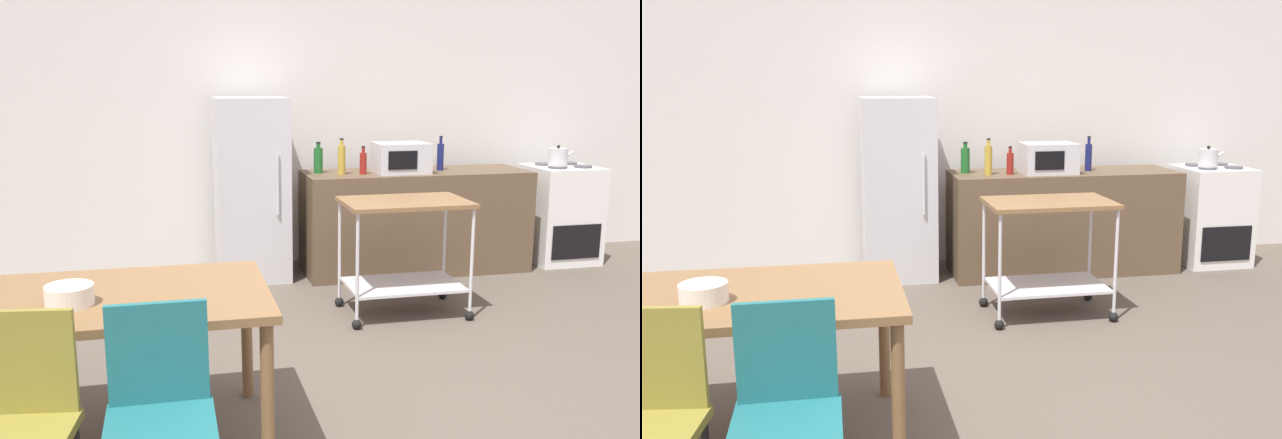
# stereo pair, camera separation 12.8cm
# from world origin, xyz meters

# --- Properties ---
(ground_plane) EXTENTS (12.00, 12.00, 0.00)m
(ground_plane) POSITION_xyz_m (0.00, 0.00, 0.00)
(ground_plane) COLOR brown
(back_wall) EXTENTS (8.40, 0.12, 2.90)m
(back_wall) POSITION_xyz_m (0.00, 3.20, 1.45)
(back_wall) COLOR silver
(back_wall) RESTS_ON ground_plane
(kitchen_counter) EXTENTS (2.00, 0.64, 0.90)m
(kitchen_counter) POSITION_xyz_m (0.90, 2.60, 0.45)
(kitchen_counter) COLOR brown
(kitchen_counter) RESTS_ON ground_plane
(dining_table) EXTENTS (1.50, 0.90, 0.75)m
(dining_table) POSITION_xyz_m (-1.56, 0.00, 0.67)
(dining_table) COLOR brown
(dining_table) RESTS_ON ground_plane
(chair_olive) EXTENTS (0.45, 0.45, 0.89)m
(chair_olive) POSITION_xyz_m (-1.81, -0.68, 0.52)
(chair_olive) COLOR olive
(chair_olive) RESTS_ON ground_plane
(chair_teal) EXTENTS (0.40, 0.40, 0.89)m
(chair_teal) POSITION_xyz_m (-1.31, -0.70, 0.52)
(chair_teal) COLOR #1E666B
(chair_teal) RESTS_ON ground_plane
(stove_oven) EXTENTS (0.60, 0.61, 0.92)m
(stove_oven) POSITION_xyz_m (2.35, 2.62, 0.45)
(stove_oven) COLOR white
(stove_oven) RESTS_ON ground_plane
(refrigerator) EXTENTS (0.60, 0.63, 1.55)m
(refrigerator) POSITION_xyz_m (-0.55, 2.70, 0.78)
(refrigerator) COLOR silver
(refrigerator) RESTS_ON ground_plane
(kitchen_cart) EXTENTS (0.91, 0.57, 0.85)m
(kitchen_cart) POSITION_xyz_m (0.41, 1.50, 0.57)
(kitchen_cart) COLOR brown
(kitchen_cart) RESTS_ON ground_plane
(bottle_vinegar) EXTENTS (0.08, 0.08, 0.27)m
(bottle_vinegar) POSITION_xyz_m (0.03, 2.67, 1.01)
(bottle_vinegar) COLOR #1E6628
(bottle_vinegar) RESTS_ON kitchen_counter
(bottle_sesame_oil) EXTENTS (0.07, 0.07, 0.31)m
(bottle_sesame_oil) POSITION_xyz_m (0.20, 2.53, 1.03)
(bottle_sesame_oil) COLOR gold
(bottle_sesame_oil) RESTS_ON kitchen_counter
(bottle_soda) EXTENTS (0.06, 0.06, 0.24)m
(bottle_soda) POSITION_xyz_m (0.39, 2.52, 1.00)
(bottle_soda) COLOR maroon
(bottle_soda) RESTS_ON kitchen_counter
(microwave) EXTENTS (0.46, 0.35, 0.26)m
(microwave) POSITION_xyz_m (0.73, 2.53, 1.03)
(microwave) COLOR silver
(microwave) RESTS_ON kitchen_counter
(bottle_sparkling_water) EXTENTS (0.06, 0.06, 0.30)m
(bottle_sparkling_water) POSITION_xyz_m (1.13, 2.61, 1.03)
(bottle_sparkling_water) COLOR navy
(bottle_sparkling_water) RESTS_ON kitchen_counter
(fruit_bowl) EXTENTS (0.21, 0.21, 0.09)m
(fruit_bowl) POSITION_xyz_m (-1.68, -0.11, 0.79)
(fruit_bowl) COLOR white
(fruit_bowl) RESTS_ON dining_table
(kettle) EXTENTS (0.24, 0.17, 0.19)m
(kettle) POSITION_xyz_m (2.23, 2.52, 1.00)
(kettle) COLOR silver
(kettle) RESTS_ON stove_oven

